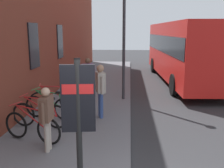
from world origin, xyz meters
name	(u,v)px	position (x,y,z in m)	size (l,w,h in m)	color
ground	(157,109)	(6.00, -1.00, 0.00)	(60.00, 60.00, 0.00)	#2D2D30
sidewalk_pavement	(93,93)	(8.00, 1.75, 0.06)	(24.00, 3.50, 0.12)	slate
station_facade	(52,1)	(8.99, 3.80, 4.33)	(22.00, 0.65, 8.66)	brown
bicycle_leaning_wall	(32,127)	(2.53, 2.53, 0.51)	(0.71, 1.69, 0.97)	black
bicycle_end_of_row	(40,115)	(3.50, 2.66, 0.51)	(0.48, 1.76, 0.97)	black
bicycle_far_end	(49,107)	(4.28, 2.62, 0.51)	(0.58, 1.73, 0.97)	black
bicycle_by_door	(55,100)	(5.14, 2.70, 0.51)	(0.62, 1.72, 0.97)	black
transit_info_sign	(78,108)	(0.38, 0.87, 1.72)	(0.16, 0.56, 2.40)	black
city_bus	(183,49)	(11.51, -3.00, 1.92)	(10.62, 3.07, 3.35)	red
pedestrian_near_bus	(88,74)	(7.03, 1.80, 1.15)	(0.42, 0.59, 1.69)	#723F72
pedestrian_crossing_street	(47,113)	(2.04, 1.96, 1.06)	(0.59, 0.23, 1.54)	#B2A599
pedestrian_by_facade	(100,86)	(4.53, 0.99, 1.19)	(0.64, 0.39, 1.75)	#334C8C
street_lamp	(124,18)	(6.95, 0.30, 3.43)	(0.28, 0.28, 5.64)	#333338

